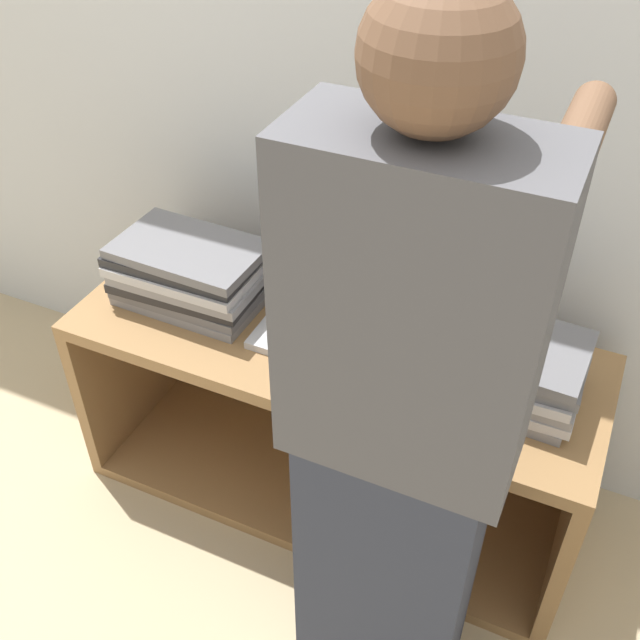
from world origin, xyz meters
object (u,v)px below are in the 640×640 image
(person, at_px, (402,434))
(laptop_open, at_px, (341,313))
(laptop_stack_left, at_px, (190,273))
(laptop_stack_right, at_px, (497,364))

(person, bearing_deg, laptop_open, 124.19)
(laptop_stack_left, distance_m, laptop_stack_right, 0.80)
(laptop_stack_right, xyz_separation_m, person, (-0.09, -0.40, 0.13))
(laptop_open, height_order, laptop_stack_right, laptop_open)
(laptop_stack_left, distance_m, person, 0.82)
(laptop_open, height_order, laptop_stack_left, laptop_open)
(laptop_open, distance_m, person, 0.57)
(laptop_stack_left, height_order, person, person)
(laptop_stack_left, bearing_deg, laptop_stack_right, 0.09)
(laptop_stack_right, distance_m, person, 0.43)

